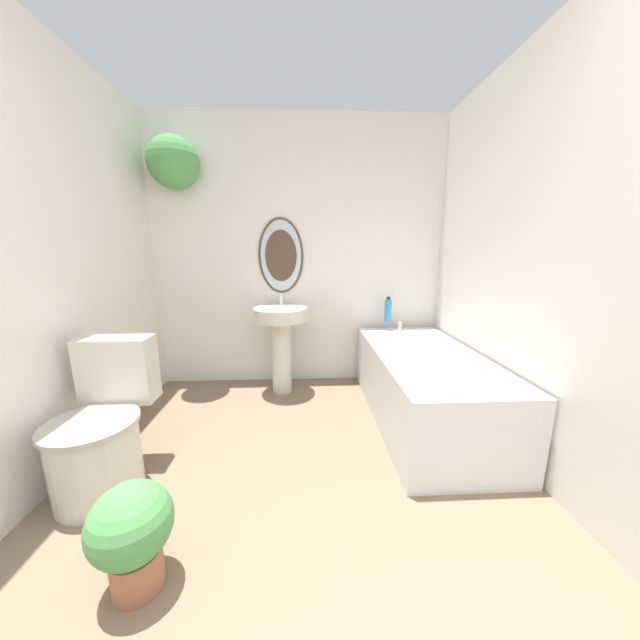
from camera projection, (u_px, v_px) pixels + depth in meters
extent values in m
cube|color=silver|center=(299.00, 256.00, 2.96)|extent=(2.73, 0.06, 2.40)
ellipsoid|color=#4C3828|center=(281.00, 256.00, 2.90)|extent=(0.41, 0.02, 0.67)
ellipsoid|color=silver|center=(281.00, 256.00, 2.90)|extent=(0.37, 0.01, 0.63)
cylinder|color=#9E6042|center=(172.00, 150.00, 2.58)|extent=(0.19, 0.19, 0.10)
sphere|color=#4C934C|center=(173.00, 163.00, 2.60)|extent=(0.41, 0.41, 0.41)
cube|color=silver|center=(6.00, 260.00, 1.48)|extent=(0.06, 2.96, 2.40)
cube|color=silver|center=(562.00, 259.00, 1.61)|extent=(0.06, 2.96, 2.40)
cylinder|color=beige|center=(97.00, 461.00, 1.63)|extent=(0.40, 0.40, 0.39)
cylinder|color=#B1ADA0|center=(91.00, 424.00, 1.59)|extent=(0.43, 0.43, 0.02)
cube|color=beige|center=(118.00, 369.00, 1.83)|extent=(0.39, 0.16, 0.38)
cylinder|color=beige|center=(282.00, 356.00, 2.84)|extent=(0.17, 0.17, 0.66)
cylinder|color=beige|center=(280.00, 314.00, 2.76)|extent=(0.46, 0.46, 0.11)
cylinder|color=silver|center=(281.00, 300.00, 2.86)|extent=(0.02, 0.02, 0.10)
cube|color=silver|center=(424.00, 386.00, 2.37)|extent=(0.73, 1.54, 0.52)
cube|color=beige|center=(426.00, 355.00, 2.32)|extent=(0.63, 1.44, 0.04)
cylinder|color=silver|center=(400.00, 326.00, 2.96)|extent=(0.04, 0.04, 0.08)
cylinder|color=#2D84C6|center=(388.00, 311.00, 2.94)|extent=(0.06, 0.06, 0.21)
cylinder|color=black|center=(388.00, 298.00, 2.92)|extent=(0.03, 0.03, 0.02)
cylinder|color=#9E6042|center=(138.00, 569.00, 1.20)|extent=(0.18, 0.18, 0.16)
sphere|color=#4C934C|center=(131.00, 523.00, 1.16)|extent=(0.29, 0.29, 0.29)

